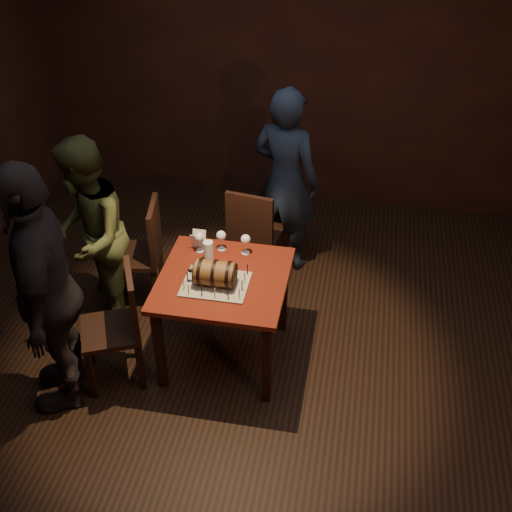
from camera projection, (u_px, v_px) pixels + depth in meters
name	position (u px, v px, depth m)	size (l,w,h in m)	color
room_shell	(240.00, 202.00, 4.06)	(5.04, 5.04, 2.80)	black
pub_table	(223.00, 290.00, 4.55)	(0.90, 0.90, 0.75)	#4A130C
cake_board	(216.00, 284.00, 4.42)	(0.45, 0.35, 0.01)	gray
barrel_cake	(215.00, 273.00, 4.36)	(0.33, 0.19, 0.19)	brown
birthday_candles	(215.00, 279.00, 4.39)	(0.40, 0.30, 0.09)	#E2D987
wine_glass_left	(199.00, 238.00, 4.68)	(0.07, 0.07, 0.16)	silver
wine_glass_mid	(221.00, 236.00, 4.69)	(0.07, 0.07, 0.16)	silver
wine_glass_right	(246.00, 240.00, 4.65)	(0.07, 0.07, 0.16)	silver
pint_of_ale	(208.00, 251.00, 4.62)	(0.07, 0.07, 0.15)	silver
menu_card	(198.00, 240.00, 4.75)	(0.10, 0.05, 0.13)	white
chair_back	(254.00, 232.00, 5.36)	(0.46, 0.46, 0.93)	black
chair_left_rear	(144.00, 249.00, 5.16)	(0.47, 0.47, 0.93)	black
chair_left_front	(121.00, 321.00, 4.46)	(0.53, 0.53, 0.93)	black
person_back	(286.00, 181.00, 5.44)	(0.61, 0.40, 1.66)	#1B2537
person_left_rear	(89.00, 236.00, 4.84)	(0.76, 0.59, 1.57)	#373E1F
person_left_front	(46.00, 290.00, 4.10)	(1.08, 0.45, 1.84)	black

